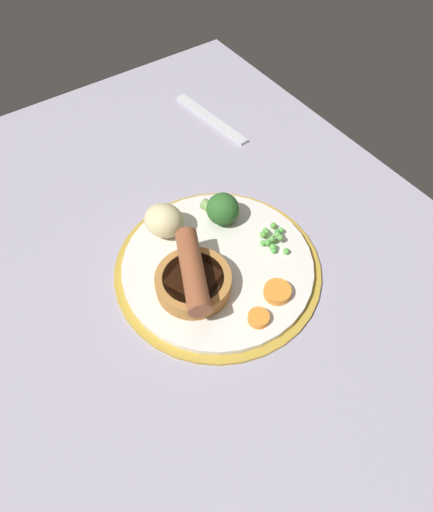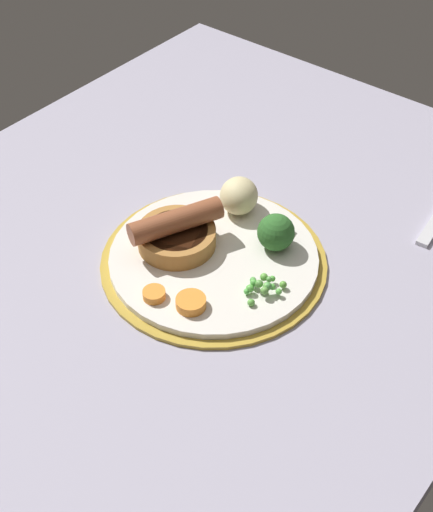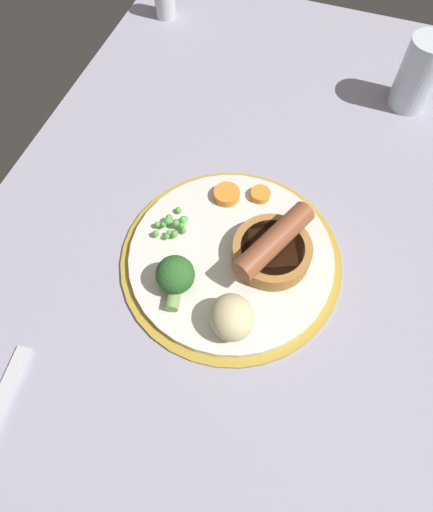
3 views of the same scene
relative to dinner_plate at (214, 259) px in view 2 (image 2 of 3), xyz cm
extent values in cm
cube|color=#9E99AD|center=(3.97, -4.81, -2.07)|extent=(110.00, 80.00, 3.00)
cylinder|color=#B79333|center=(0.00, 0.00, -0.32)|extent=(28.48, 28.48, 0.50)
cylinder|color=silver|center=(0.00, 0.00, 0.13)|extent=(26.20, 26.20, 1.40)
cylinder|color=#AD7538|center=(1.44, -4.39, 2.07)|extent=(9.90, 9.90, 2.47)
cylinder|color=#33190C|center=(1.44, -4.39, 3.15)|extent=(7.92, 7.92, 0.30)
cylinder|color=brown|center=(1.44, -4.39, 4.75)|extent=(12.09, 7.59, 2.90)
sphere|color=#64B34E|center=(1.42, 9.13, 2.13)|extent=(0.95, 0.95, 0.95)
sphere|color=#5DA54C|center=(0.00, 8.44, 1.76)|extent=(0.74, 0.74, 0.74)
sphere|color=#5CA238|center=(-0.54, 10.12, 1.49)|extent=(0.88, 0.88, 0.88)
sphere|color=#4FB846|center=(2.96, 7.38, 1.39)|extent=(0.74, 0.74, 0.74)
sphere|color=#60AC41|center=(0.08, 7.75, 1.77)|extent=(0.96, 0.96, 0.96)
sphere|color=#58B644|center=(2.54, 7.53, 1.65)|extent=(0.97, 0.97, 0.97)
sphere|color=#60A345|center=(2.00, 9.24, 1.95)|extent=(0.95, 0.95, 0.95)
sphere|color=#52AC44|center=(1.57, 7.34, 1.73)|extent=(0.87, 0.87, 0.87)
sphere|color=#5BAE4D|center=(1.09, 6.89, 1.53)|extent=(0.76, 0.76, 0.76)
sphere|color=#5AB945|center=(0.80, 10.42, 1.60)|extent=(0.76, 0.76, 0.76)
sphere|color=#56BA46|center=(0.90, 9.56, 1.90)|extent=(0.76, 0.76, 0.76)
sphere|color=#5BA047|center=(1.55, 8.11, 2.03)|extent=(0.96, 0.96, 0.96)
sphere|color=#53AE3F|center=(-0.49, 8.60, 1.59)|extent=(0.72, 0.72, 0.72)
sphere|color=#4FA149|center=(1.34, 9.20, 2.15)|extent=(0.99, 0.99, 0.99)
sphere|color=#5BAD42|center=(3.52, 8.77, 1.28)|extent=(0.89, 0.89, 0.89)
sphere|color=#2D6628|center=(-6.03, 5.07, 3.20)|extent=(4.73, 4.73, 4.73)
cylinder|color=#7A9E56|center=(-8.59, 4.50, 1.66)|extent=(2.70, 2.14, 1.65)
ellipsoid|color=beige|center=(-8.93, -2.94, 3.21)|extent=(7.43, 7.26, 4.76)
cylinder|color=orange|center=(8.46, 3.47, 1.45)|extent=(4.16, 4.16, 1.23)
cylinder|color=orange|center=(10.06, -0.82, 1.34)|extent=(3.82, 3.82, 1.02)
camera|label=1|loc=(29.83, -20.86, 51.20)|focal=32.00mm
camera|label=2|loc=(50.36, 40.90, 61.46)|focal=50.00mm
camera|label=3|loc=(-27.70, -7.67, 51.18)|focal=32.00mm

